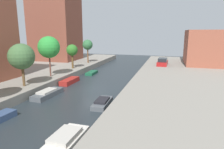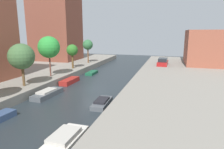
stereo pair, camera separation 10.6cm
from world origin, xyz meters
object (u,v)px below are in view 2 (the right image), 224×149
at_px(low_block_right, 212,47).
at_px(moored_boat_left_3, 70,81).
at_px(street_tree_2, 21,57).
at_px(moored_boat_right_2, 102,103).
at_px(street_tree_4, 72,50).
at_px(apartment_tower_far, 54,0).
at_px(moored_boat_left_2, 48,93).
at_px(moored_boat_left_4, 92,73).
at_px(street_tree_5, 88,45).
at_px(parked_car, 163,62).
at_px(street_tree_3, 49,47).
at_px(moored_boat_right_1, 64,141).

xyz_separation_m(low_block_right, moored_boat_left_3, (-22.09, -18.81, -4.11)).
height_order(street_tree_2, moored_boat_right_2, street_tree_2).
relative_size(street_tree_2, moored_boat_left_3, 1.32).
bearing_deg(moored_boat_left_3, moored_boat_right_2, -43.46).
bearing_deg(moored_boat_right_2, street_tree_4, 127.23).
xyz_separation_m(apartment_tower_far, low_block_right, (34.00, 2.65, -10.05)).
xyz_separation_m(street_tree_2, moored_boat_left_2, (3.29, -0.10, -4.24)).
height_order(apartment_tower_far, moored_boat_left_4, apartment_tower_far).
height_order(street_tree_5, parked_car, street_tree_5).
xyz_separation_m(street_tree_3, street_tree_5, (0.00, 14.06, -0.50)).
bearing_deg(moored_boat_left_4, street_tree_4, -170.09).
xyz_separation_m(parked_car, moored_boat_left_2, (-12.26, -21.06, -1.25)).
bearing_deg(street_tree_5, street_tree_3, -90.00).
distance_m(low_block_right, moored_boat_left_2, 33.36).
distance_m(low_block_right, moored_boat_right_1, 36.99).
distance_m(apartment_tower_far, street_tree_4, 16.78).
bearing_deg(moored_boat_right_2, low_block_right, 60.94).
xyz_separation_m(street_tree_3, moored_boat_right_2, (10.42, -6.69, -5.01)).
bearing_deg(moored_boat_right_1, moored_boat_left_2, 129.58).
height_order(low_block_right, moored_boat_left_3, low_block_right).
bearing_deg(street_tree_5, moored_boat_right_2, -63.33).
distance_m(apartment_tower_far, street_tree_2, 26.08).
distance_m(parked_car, moored_boat_left_4, 14.41).
bearing_deg(street_tree_3, street_tree_4, 90.00).
height_order(low_block_right, street_tree_3, low_block_right).
relative_size(street_tree_3, moored_boat_right_2, 1.58).
bearing_deg(moored_boat_left_2, street_tree_2, 178.30).
bearing_deg(parked_car, street_tree_4, -151.94).
height_order(street_tree_3, parked_car, street_tree_3).
xyz_separation_m(apartment_tower_far, street_tree_2, (9.11, -22.35, -9.89)).
relative_size(street_tree_2, street_tree_3, 0.87).
height_order(low_block_right, moored_boat_left_2, low_block_right).
xyz_separation_m(street_tree_5, moored_boat_left_3, (2.80, -13.53, -4.46)).
xyz_separation_m(street_tree_4, moored_boat_left_3, (2.80, -6.49, -3.90)).
bearing_deg(parked_car, street_tree_5, -175.40).
bearing_deg(street_tree_3, moored_boat_right_2, -32.70).
height_order(parked_car, moored_boat_right_1, parked_car).
distance_m(low_block_right, street_tree_2, 35.27).
height_order(moored_boat_left_3, moored_boat_right_1, moored_boat_right_1).
bearing_deg(low_block_right, apartment_tower_far, -175.55).
relative_size(street_tree_2, parked_car, 1.05).
height_order(street_tree_2, parked_car, street_tree_2).
distance_m(street_tree_5, moored_boat_left_4, 8.61).
relative_size(apartment_tower_far, parked_car, 5.53).
distance_m(street_tree_5, parked_car, 15.93).
bearing_deg(low_block_right, parked_car, -156.67).
relative_size(street_tree_4, moored_boat_right_1, 1.03).
relative_size(apartment_tower_far, low_block_right, 2.39).
xyz_separation_m(street_tree_3, moored_boat_left_3, (2.80, 0.53, -4.97)).
bearing_deg(apartment_tower_far, moored_boat_left_2, -61.07).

